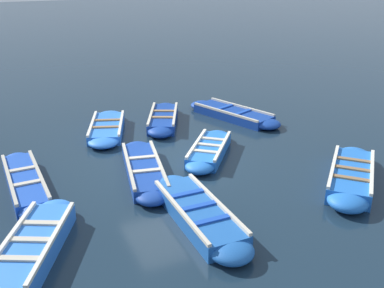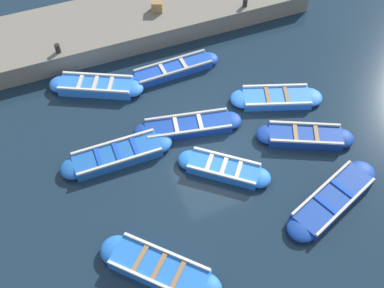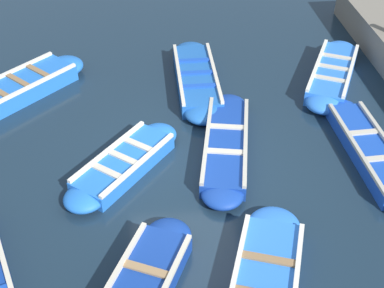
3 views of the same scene
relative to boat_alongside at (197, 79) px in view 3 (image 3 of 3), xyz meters
name	(u,v)px [view 3 (image 3 of 3)]	position (x,y,z in m)	size (l,w,h in m)	color
ground_plane	(185,170)	(0.59, 3.17, -0.18)	(120.00, 120.00, 0.00)	#162838
boat_alongside	(197,79)	(0.00, 0.00, 0.00)	(0.98, 3.81, 0.41)	#1E59AD
boat_broadside	(265,282)	(-0.37, 6.17, -0.03)	(2.02, 3.53, 0.36)	blue
boat_outer_left	(226,145)	(-0.31, 2.65, -0.02)	(1.55, 3.91, 0.36)	navy
boat_far_corner	(124,164)	(1.81, 3.06, -0.02)	(2.58, 2.90, 0.38)	blue
boat_outer_right	(333,74)	(-3.40, 0.16, 0.01)	(2.35, 3.57, 0.44)	blue
boat_centre	(370,151)	(-3.23, 3.18, -0.02)	(0.88, 3.81, 0.38)	#1947B7
boat_bow_out	(20,88)	(4.26, -0.01, 0.02)	(3.28, 3.21, 0.46)	blue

